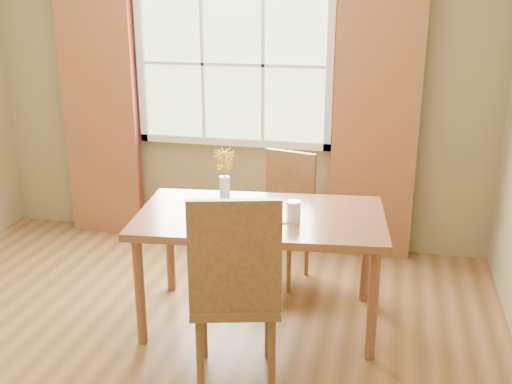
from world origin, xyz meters
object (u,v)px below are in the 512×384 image
at_px(water_glass, 293,212).
at_px(flower_vase, 225,169).
at_px(croissant_sandwich, 247,209).
at_px(dining_table, 261,226).
at_px(chair_far, 284,211).
at_px(chair_near, 235,286).

bearing_deg(water_glass, flower_vase, 152.23).
distance_m(water_glass, flower_vase, 0.58).
distance_m(croissant_sandwich, flower_vase, 0.42).
relative_size(croissant_sandwich, water_glass, 1.46).
distance_m(dining_table, chair_far, 0.71).
distance_m(dining_table, chair_near, 0.72).
relative_size(chair_near, croissant_sandwich, 6.02).
distance_m(dining_table, croissant_sandwich, 0.22).
bearing_deg(croissant_sandwich, chair_near, -84.73).
xyz_separation_m(chair_near, chair_far, (-0.00, 1.41, -0.09)).
xyz_separation_m(dining_table, chair_far, (0.02, 0.70, -0.15)).
bearing_deg(flower_vase, water_glass, -27.77).
distance_m(chair_far, flower_vase, 0.74).
xyz_separation_m(croissant_sandwich, flower_vase, (-0.23, 0.33, 0.14)).
height_order(chair_far, croissant_sandwich, chair_far).
bearing_deg(croissant_sandwich, chair_far, 82.77).
distance_m(chair_near, croissant_sandwich, 0.61).
height_order(dining_table, water_glass, water_glass).
height_order(dining_table, chair_near, chair_near).
height_order(chair_near, flower_vase, chair_near).
height_order(croissant_sandwich, flower_vase, flower_vase).
bearing_deg(croissant_sandwich, dining_table, 68.68).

